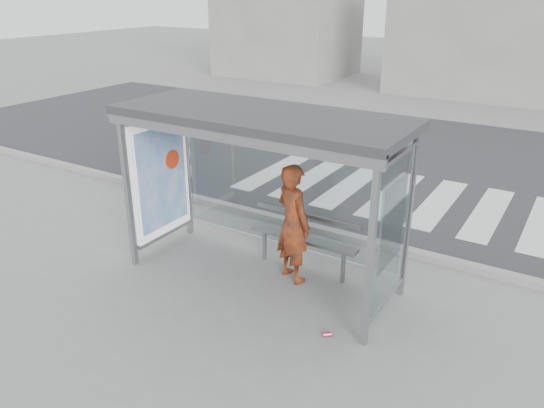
{
  "coord_description": "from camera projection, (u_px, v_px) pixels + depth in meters",
  "views": [
    {
      "loc": [
        3.92,
        -6.04,
        4.23
      ],
      "look_at": [
        0.07,
        0.2,
        1.19
      ],
      "focal_mm": 35.0,
      "sensor_mm": 36.0,
      "label": 1
    }
  ],
  "objects": [
    {
      "name": "ground",
      "position": [
        261.0,
        278.0,
        8.27
      ],
      "size": [
        80.0,
        80.0,
        0.0
      ],
      "primitive_type": "plane",
      "color": "slate",
      "rests_on": "ground"
    },
    {
      "name": "road",
      "position": [
        407.0,
        161.0,
        13.77
      ],
      "size": [
        30.0,
        10.0,
        0.01
      ],
      "primitive_type": "cube",
      "color": "#2E2E31",
      "rests_on": "ground"
    },
    {
      "name": "curb",
      "position": [
        318.0,
        229.0,
        9.78
      ],
      "size": [
        30.0,
        0.18,
        0.12
      ],
      "primitive_type": "cube",
      "color": "gray",
      "rests_on": "ground"
    },
    {
      "name": "crosswalk",
      "position": [
        392.0,
        194.0,
        11.57
      ],
      "size": [
        6.55,
        3.0,
        0.0
      ],
      "color": "silver",
      "rests_on": "ground"
    },
    {
      "name": "bus_shelter",
      "position": [
        241.0,
        151.0,
        7.74
      ],
      "size": [
        4.25,
        1.65,
        2.62
      ],
      "color": "gray",
      "rests_on": "ground"
    },
    {
      "name": "building_left",
      "position": [
        288.0,
        12.0,
        26.13
      ],
      "size": [
        6.0,
        5.0,
        6.0
      ],
      "primitive_type": "cube",
      "color": "gray",
      "rests_on": "ground"
    },
    {
      "name": "building_center",
      "position": [
        501.0,
        31.0,
        21.47
      ],
      "size": [
        8.0,
        5.0,
        5.0
      ],
      "primitive_type": "cube",
      "color": "gray",
      "rests_on": "ground"
    },
    {
      "name": "person",
      "position": [
        293.0,
        223.0,
        7.93
      ],
      "size": [
        0.8,
        0.68,
        1.86
      ],
      "primitive_type": "imported",
      "rotation": [
        0.0,
        0.0,
        2.73
      ],
      "color": "#C85312",
      "rests_on": "ground"
    },
    {
      "name": "bench",
      "position": [
        303.0,
        238.0,
        8.29
      ],
      "size": [
        1.82,
        0.24,
        0.94
      ],
      "color": "slate",
      "rests_on": "ground"
    },
    {
      "name": "soda_can",
      "position": [
        327.0,
        334.0,
        6.88
      ],
      "size": [
        0.12,
        0.12,
        0.06
      ],
      "primitive_type": "cylinder",
      "rotation": [
        0.0,
        1.57,
        0.69
      ],
      "color": "#E44372",
      "rests_on": "ground"
    }
  ]
}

